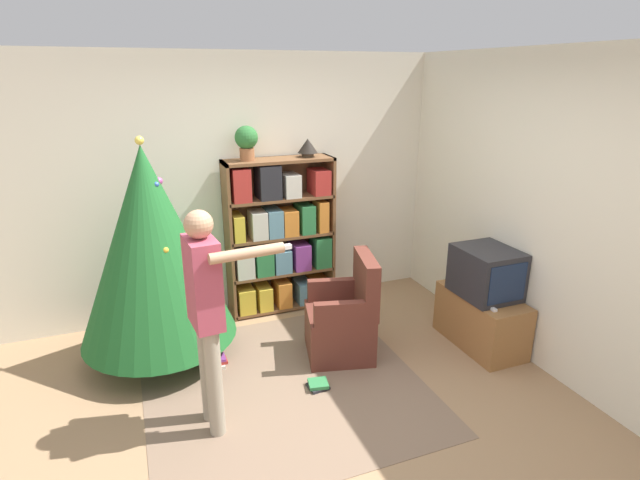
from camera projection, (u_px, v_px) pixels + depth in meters
ground_plane at (324, 421)px, 3.61m from camera, size 14.00×14.00×0.00m
wall_back at (247, 186)px, 5.08m from camera, size 8.00×0.10×2.60m
wall_right at (565, 220)px, 3.90m from camera, size 0.10×8.00×2.60m
area_rug at (284, 384)px, 4.03m from camera, size 2.15×2.17×0.01m
bookshelf at (280, 238)px, 5.12m from camera, size 1.10×0.34×1.60m
tv_stand at (481, 320)px, 4.56m from camera, size 0.43×0.85×0.50m
television at (486, 272)px, 4.41m from camera, size 0.46×0.55×0.44m
game_remote at (491, 308)px, 4.21m from camera, size 0.04×0.12×0.02m
christmas_tree at (151, 246)px, 4.10m from camera, size 1.30×1.30×1.94m
armchair at (344, 321)px, 4.39m from camera, size 0.69×0.68×0.92m
standing_person at (207, 305)px, 3.28m from camera, size 0.66×0.47×1.59m
potted_plant at (246, 140)px, 4.71m from camera, size 0.22×0.22×0.33m
table_lamp at (308, 147)px, 4.95m from camera, size 0.20×0.20×0.18m
book_pile_near_tree at (214, 363)px, 4.27m from camera, size 0.21×0.16×0.08m
book_pile_by_chair at (318, 385)px, 3.98m from camera, size 0.18×0.17×0.06m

